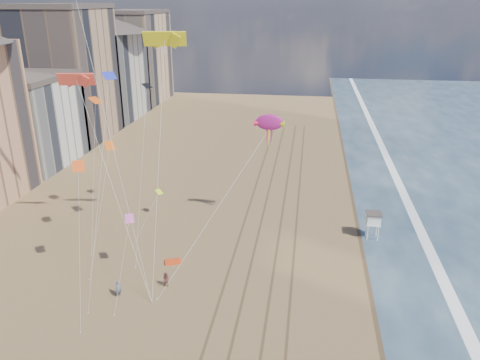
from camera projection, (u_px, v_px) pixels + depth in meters
name	position (u px, v px, depth m)	size (l,w,h in m)	color
wet_sand	(384.00, 213.00, 69.68)	(260.00, 260.00, 0.00)	#42301E
foam	(413.00, 215.00, 69.10)	(260.00, 260.00, 0.00)	white
tracks	(268.00, 237.00, 62.72)	(7.68, 120.00, 0.01)	brown
buildings	(54.00, 83.00, 97.33)	(34.72, 131.35, 29.00)	#C6B284
lifeguard_stand	(373.00, 219.00, 61.28)	(2.04, 2.04, 3.69)	white
grounded_kite	(173.00, 262.00, 56.50)	(1.91, 1.21, 0.22)	#EE4214
show_kite	(269.00, 123.00, 60.02)	(6.97, 9.84, 25.49)	#A01871
kite_flyer_a	(118.00, 289.00, 49.70)	(0.70, 0.46, 1.92)	#54586C
kite_flyer_b	(166.00, 280.00, 51.41)	(0.86, 0.67, 1.78)	brown
parafoils	(98.00, 11.00, 48.79)	(15.26, 5.04, 15.23)	black
small_kites	(115.00, 134.00, 54.75)	(9.52, 20.37, 19.19)	#DBF91A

